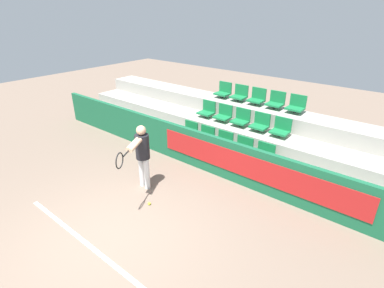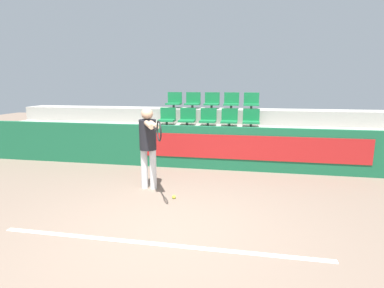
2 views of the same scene
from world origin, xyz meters
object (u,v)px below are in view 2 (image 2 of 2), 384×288
at_px(stadium_chair_12, 212,102).
at_px(stadium_chair_13, 231,102).
at_px(tennis_ball, 174,197).
at_px(stadium_chair_6, 187,118).
at_px(stadium_chair_2, 204,138).
at_px(stadium_chair_4, 251,140).
at_px(stadium_chair_10, 174,101).
at_px(stadium_chair_1, 181,138).
at_px(stadium_chair_9, 251,119).
at_px(stadium_chair_0, 159,137).
at_px(stadium_chair_5, 167,118).
at_px(stadium_chair_3, 227,139).
at_px(stadium_chair_11, 193,101).
at_px(stadium_chair_14, 251,102).
at_px(stadium_chair_7, 208,118).
at_px(stadium_chair_8, 229,119).
at_px(tennis_player, 148,140).

xyz_separation_m(stadium_chair_12, stadium_chair_13, (0.60, 0.00, 0.00)).
bearing_deg(tennis_ball, stadium_chair_6, 97.34).
height_order(stadium_chair_2, stadium_chair_12, stadium_chair_12).
relative_size(stadium_chair_4, stadium_chair_10, 1.00).
bearing_deg(stadium_chair_13, stadium_chair_1, -124.81).
bearing_deg(stadium_chair_10, stadium_chair_2, -55.19).
distance_m(stadium_chair_9, tennis_ball, 3.90).
height_order(stadium_chair_0, stadium_chair_5, stadium_chair_5).
bearing_deg(stadium_chair_2, tennis_ball, -93.24).
bearing_deg(stadium_chair_13, stadium_chair_9, -55.19).
xyz_separation_m(stadium_chair_3, stadium_chair_4, (0.60, 0.00, 0.00)).
height_order(stadium_chair_10, stadium_chair_13, same).
bearing_deg(stadium_chair_2, stadium_chair_11, 109.17).
xyz_separation_m(stadium_chair_0, stadium_chair_13, (1.81, 1.73, 0.85)).
height_order(stadium_chair_11, stadium_chair_14, same).
bearing_deg(stadium_chair_10, stadium_chair_1, -70.83).
height_order(stadium_chair_1, stadium_chair_7, stadium_chair_7).
distance_m(stadium_chair_6, stadium_chair_8, 1.20).
bearing_deg(stadium_chair_8, tennis_ball, -102.08).
bearing_deg(stadium_chair_1, stadium_chair_14, 43.80).
relative_size(stadium_chair_4, stadium_chair_14, 1.00).
bearing_deg(stadium_chair_12, stadium_chair_1, -109.17).
bearing_deg(stadium_chair_3, stadium_chair_12, 109.17).
bearing_deg(stadium_chair_5, stadium_chair_14, 19.78).
distance_m(stadium_chair_2, stadium_chair_14, 2.27).
height_order(stadium_chair_5, stadium_chair_8, same).
bearing_deg(stadium_chair_0, stadium_chair_1, 0.00).
distance_m(stadium_chair_6, tennis_ball, 3.68).
bearing_deg(stadium_chair_11, stadium_chair_5, -124.81).
distance_m(stadium_chair_4, stadium_chair_10, 3.08).
bearing_deg(stadium_chair_12, tennis_player, -100.38).
distance_m(stadium_chair_1, tennis_player, 2.29).
bearing_deg(stadium_chair_9, stadium_chair_8, 180.00).
bearing_deg(stadium_chair_2, stadium_chair_9, 35.72).
bearing_deg(stadium_chair_7, stadium_chair_8, 0.00).
bearing_deg(stadium_chair_12, stadium_chair_0, -124.81).
relative_size(stadium_chair_10, tennis_ball, 7.43).
distance_m(stadium_chair_8, tennis_player, 3.40).
xyz_separation_m(stadium_chair_7, stadium_chair_12, (0.00, 0.87, 0.42)).
distance_m(stadium_chair_8, stadium_chair_14, 1.14).
bearing_deg(stadium_chair_6, stadium_chair_5, 180.00).
relative_size(stadium_chair_8, stadium_chair_9, 1.00).
bearing_deg(stadium_chair_6, stadium_chair_4, -25.61).
relative_size(stadium_chair_9, stadium_chair_12, 1.00).
bearing_deg(stadium_chair_9, stadium_chair_4, -90.00).
height_order(stadium_chair_10, stadium_chair_11, same).
bearing_deg(stadium_chair_6, tennis_ball, -82.66).
bearing_deg(tennis_player, stadium_chair_4, 22.02).
height_order(stadium_chair_7, stadium_chair_8, same).
bearing_deg(stadium_chair_4, stadium_chair_10, 144.28).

